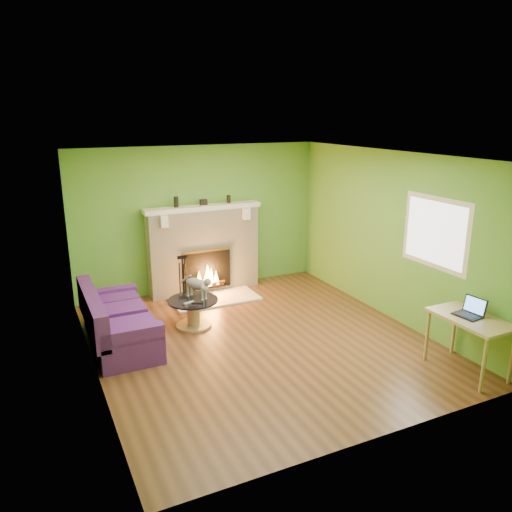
{
  "coord_description": "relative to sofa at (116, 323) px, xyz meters",
  "views": [
    {
      "loc": [
        -2.86,
        -5.86,
        3.15
      ],
      "look_at": [
        0.13,
        0.4,
        1.14
      ],
      "focal_mm": 35.0,
      "sensor_mm": 36.0,
      "label": 1
    }
  ],
  "objects": [
    {
      "name": "fire_tools",
      "position": [
        1.35,
        1.17,
        0.12
      ],
      "size": [
        0.21,
        0.21,
        0.79
      ],
      "primitive_type": null,
      "color": "black",
      "rests_on": "hearth"
    },
    {
      "name": "ceiling",
      "position": [
        1.86,
        -0.78,
        2.29
      ],
      "size": [
        5.0,
        5.0,
        0.0
      ],
      "primitive_type": "plane",
      "rotation": [
        3.14,
        0.0,
        0.0
      ],
      "color": "white",
      "rests_on": "wall_back"
    },
    {
      "name": "sofa",
      "position": [
        0.0,
        0.0,
        0.0
      ],
      "size": [
        0.85,
        1.78,
        0.8
      ],
      "color": "#45185E",
      "rests_on": "floor"
    },
    {
      "name": "desk",
      "position": [
        3.81,
        -2.68,
        0.33
      ],
      "size": [
        0.57,
        0.99,
        0.73
      ],
      "color": "tan",
      "rests_on": "floor"
    },
    {
      "name": "wall_back",
      "position": [
        1.86,
        1.72,
        0.99
      ],
      "size": [
        5.0,
        0.0,
        5.0
      ],
      "primitive_type": "plane",
      "rotation": [
        1.57,
        0.0,
        0.0
      ],
      "color": "#569731",
      "rests_on": "floor"
    },
    {
      "name": "laptop",
      "position": [
        3.79,
        -2.63,
        0.54
      ],
      "size": [
        0.3,
        0.34,
        0.23
      ],
      "primitive_type": null,
      "rotation": [
        0.0,
        0.0,
        0.11
      ],
      "color": "black",
      "rests_on": "desk"
    },
    {
      "name": "mantel_vase_right",
      "position": [
        2.36,
        1.55,
        1.34
      ],
      "size": [
        0.07,
        0.07,
        0.14
      ],
      "primitive_type": "cylinder",
      "color": "black",
      "rests_on": "mantel"
    },
    {
      "name": "wall_front",
      "position": [
        1.86,
        -3.28,
        0.99
      ],
      "size": [
        5.0,
        0.0,
        5.0
      ],
      "primitive_type": "plane",
      "rotation": [
        -1.57,
        0.0,
        0.0
      ],
      "color": "#569731",
      "rests_on": "floor"
    },
    {
      "name": "mantel_vase_left",
      "position": [
        1.39,
        1.55,
        1.36
      ],
      "size": [
        0.08,
        0.08,
        0.18
      ],
      "primitive_type": "cylinder",
      "color": "black",
      "rests_on": "mantel"
    },
    {
      "name": "floor",
      "position": [
        1.86,
        -0.78,
        -0.31
      ],
      "size": [
        5.0,
        5.0,
        0.0
      ],
      "primitive_type": "plane",
      "color": "#532E17",
      "rests_on": "ground"
    },
    {
      "name": "hearth",
      "position": [
        1.86,
        1.02,
        -0.29
      ],
      "size": [
        1.5,
        0.75,
        0.03
      ],
      "primitive_type": "cube",
      "color": "beige",
      "rests_on": "floor"
    },
    {
      "name": "fireplace",
      "position": [
        1.86,
        1.54,
        0.46
      ],
      "size": [
        2.1,
        0.46,
        1.58
      ],
      "color": "beige",
      "rests_on": "floor"
    },
    {
      "name": "mantel_box",
      "position": [
        1.89,
        1.55,
        1.32
      ],
      "size": [
        0.12,
        0.08,
        0.1
      ],
      "primitive_type": "cube",
      "color": "black",
      "rests_on": "mantel"
    },
    {
      "name": "wall_right",
      "position": [
        4.11,
        -0.78,
        0.99
      ],
      "size": [
        0.0,
        5.0,
        5.0
      ],
      "primitive_type": "plane",
      "rotation": [
        1.57,
        0.0,
        -1.57
      ],
      "color": "#569731",
      "rests_on": "floor"
    },
    {
      "name": "wall_left",
      "position": [
        -0.39,
        -0.78,
        0.99
      ],
      "size": [
        0.0,
        5.0,
        5.0
      ],
      "primitive_type": "plane",
      "rotation": [
        1.57,
        0.0,
        1.57
      ],
      "color": "#569731",
      "rests_on": "floor"
    },
    {
      "name": "remote_silver",
      "position": [
        1.07,
        -0.01,
        0.13
      ],
      "size": [
        0.18,
        0.1,
        0.02
      ],
      "primitive_type": "cube",
      "rotation": [
        0.0,
        0.0,
        0.35
      ],
      "color": "gray",
      "rests_on": "coffee_table"
    },
    {
      "name": "remote_black",
      "position": [
        1.19,
        -0.07,
        0.13
      ],
      "size": [
        0.16,
        0.1,
        0.02
      ],
      "primitive_type": "cube",
      "rotation": [
        0.0,
        0.0,
        -0.43
      ],
      "color": "black",
      "rests_on": "coffee_table"
    },
    {
      "name": "cat",
      "position": [
        1.25,
        0.16,
        0.3
      ],
      "size": [
        0.47,
        0.62,
        0.37
      ],
      "primitive_type": null,
      "rotation": [
        0.0,
        0.0,
        0.5
      ],
      "color": "slate",
      "rests_on": "coffee_table"
    },
    {
      "name": "coffee_table",
      "position": [
        1.17,
        0.11,
        -0.06
      ],
      "size": [
        0.76,
        0.76,
        0.43
      ],
      "color": "tan",
      "rests_on": "floor"
    },
    {
      "name": "window_frame",
      "position": [
        4.1,
        -1.68,
        1.24
      ],
      "size": [
        0.0,
        1.2,
        1.2
      ],
      "primitive_type": "plane",
      "rotation": [
        1.57,
        0.0,
        -1.57
      ],
      "color": "silver",
      "rests_on": "wall_right"
    },
    {
      "name": "mantel",
      "position": [
        1.86,
        1.52,
        1.23
      ],
      "size": [
        2.1,
        0.28,
        0.08
      ],
      "primitive_type": "cube",
      "color": "silver",
      "rests_on": "fireplace"
    },
    {
      "name": "window_pane",
      "position": [
        4.09,
        -1.68,
        1.24
      ],
      "size": [
        0.0,
        1.06,
        1.06
      ],
      "primitive_type": "plane",
      "rotation": [
        1.57,
        0.0,
        -1.57
      ],
      "color": "white",
      "rests_on": "wall_right"
    }
  ]
}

